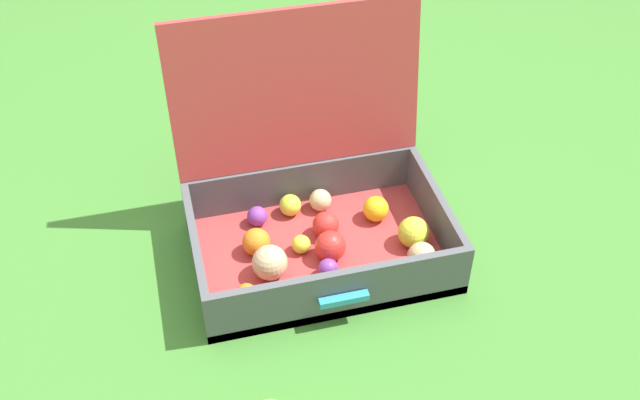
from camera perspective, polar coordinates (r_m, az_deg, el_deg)
name	(u,v)px	position (r m, az deg, el deg)	size (l,w,h in m)	color
ground_plane	(298,275)	(1.80, -1.63, -5.63)	(16.00, 16.00, 0.00)	#3D7A2D
open_suitcase	(316,206)	(1.80, -0.34, -0.43)	(0.60, 0.48, 0.53)	#B23838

